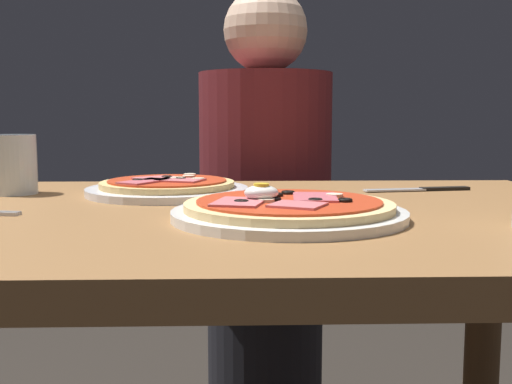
% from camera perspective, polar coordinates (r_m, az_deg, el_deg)
% --- Properties ---
extents(dining_table, '(1.19, 0.76, 0.75)m').
position_cam_1_polar(dining_table, '(0.92, -3.99, -9.23)').
color(dining_table, olive).
rests_on(dining_table, ground).
extents(pizza_foreground, '(0.30, 0.30, 0.05)m').
position_cam_1_polar(pizza_foreground, '(0.80, 2.98, -1.63)').
color(pizza_foreground, white).
rests_on(pizza_foreground, dining_table).
extents(pizza_across_left, '(0.27, 0.27, 0.03)m').
position_cam_1_polar(pizza_across_left, '(1.06, -8.11, 0.40)').
color(pizza_across_left, white).
rests_on(pizza_across_left, dining_table).
extents(water_glass_far, '(0.08, 0.08, 0.10)m').
position_cam_1_polar(water_glass_far, '(1.13, -21.32, 2.01)').
color(water_glass_far, silver).
rests_on(water_glass_far, dining_table).
extents(knife, '(0.20, 0.05, 0.01)m').
position_cam_1_polar(knife, '(1.14, 15.17, 0.25)').
color(knife, silver).
rests_on(knife, dining_table).
extents(diner_person, '(0.32, 0.32, 1.18)m').
position_cam_1_polar(diner_person, '(1.55, 0.85, -4.84)').
color(diner_person, black).
rests_on(diner_person, ground).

